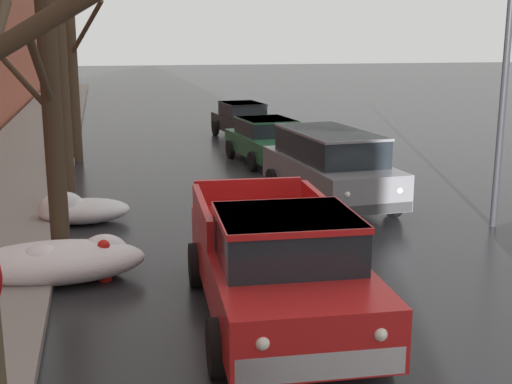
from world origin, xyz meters
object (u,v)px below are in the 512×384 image
at_px(suv_grey_parked_kerbside_close, 329,165).
at_px(bare_tree_second_along_sidewalk, 50,88).
at_px(sedan_green_parked_kerbside_mid, 267,140).
at_px(bare_tree_mid_block, 59,68).
at_px(pickup_truck_red_approaching_near_lane, 277,264).
at_px(bare_tree_far_down_block, 70,43).
at_px(street_lamp_post, 507,52).
at_px(sedan_black_parked_far_down_block, 243,120).
at_px(fire_hydrant, 104,260).

bearing_deg(suv_grey_parked_kerbside_close, bare_tree_second_along_sidewalk, -153.78).
relative_size(bare_tree_second_along_sidewalk, sedan_green_parked_kerbside_mid, 1.47).
distance_m(bare_tree_mid_block, sedan_green_parked_kerbside_mid, 8.20).
bearing_deg(pickup_truck_red_approaching_near_lane, bare_tree_far_down_block, 102.83).
bearing_deg(pickup_truck_red_approaching_near_lane, sedan_green_parked_kerbside_mid, 76.64).
bearing_deg(sedan_green_parked_kerbside_mid, bare_tree_far_down_block, 166.20).
distance_m(bare_tree_mid_block, pickup_truck_red_approaching_near_lane, 8.50).
distance_m(suv_grey_parked_kerbside_close, street_lamp_post, 4.72).
relative_size(bare_tree_far_down_block, sedan_green_parked_kerbside_mid, 1.72).
height_order(bare_tree_far_down_block, sedan_black_parked_far_down_block, bare_tree_far_down_block).
bearing_deg(pickup_truck_red_approaching_near_lane, street_lamp_post, 33.16).
xyz_separation_m(bare_tree_mid_block, sedan_green_parked_kerbside_mid, (6.11, 4.82, -2.56)).
bearing_deg(suv_grey_parked_kerbside_close, street_lamp_post, -42.44).
bearing_deg(suv_grey_parked_kerbside_close, bare_tree_mid_block, 170.22).
distance_m(sedan_green_parked_kerbside_mid, street_lamp_post, 9.46).
height_order(pickup_truck_red_approaching_near_lane, sedan_green_parked_kerbside_mid, pickup_truck_red_approaching_near_lane).
bearing_deg(bare_tree_second_along_sidewalk, fire_hydrant, -56.20).
relative_size(pickup_truck_red_approaching_near_lane, sedan_black_parked_far_down_block, 1.27).
distance_m(bare_tree_mid_block, sedan_black_parked_far_down_block, 12.49).
distance_m(pickup_truck_red_approaching_near_lane, sedan_green_parked_kerbside_mid, 12.67).
bearing_deg(sedan_green_parked_kerbside_mid, bare_tree_second_along_sidewalk, -124.22).
xyz_separation_m(suv_grey_parked_kerbside_close, sedan_black_parked_far_down_block, (0.30, 11.43, -0.24)).
relative_size(bare_tree_mid_block, bare_tree_far_down_block, 0.95).
bearing_deg(suv_grey_parked_kerbside_close, fire_hydrant, -142.39).
distance_m(bare_tree_second_along_sidewalk, sedan_green_parked_kerbside_mid, 11.03).
distance_m(bare_tree_second_along_sidewalk, bare_tree_mid_block, 4.09).
xyz_separation_m(bare_tree_far_down_block, suv_grey_parked_kerbside_close, (6.14, -7.38, -2.81)).
distance_m(pickup_truck_red_approaching_near_lane, fire_hydrant, 3.35).
xyz_separation_m(bare_tree_far_down_block, pickup_truck_red_approaching_near_lane, (3.15, -13.81, -2.92)).
distance_m(sedan_green_parked_kerbside_mid, fire_hydrant, 11.35).
relative_size(pickup_truck_red_approaching_near_lane, street_lamp_post, 0.79).
distance_m(sedan_green_parked_kerbside_mid, sedan_black_parked_far_down_block, 5.55).
relative_size(suv_grey_parked_kerbside_close, street_lamp_post, 0.73).
height_order(sedan_black_parked_far_down_block, fire_hydrant, sedan_black_parked_far_down_block).
distance_m(bare_tree_far_down_block, fire_hydrant, 12.05).
height_order(bare_tree_second_along_sidewalk, bare_tree_mid_block, bare_tree_mid_block).
height_order(bare_tree_second_along_sidewalk, sedan_black_parked_far_down_block, bare_tree_second_along_sidewalk).
distance_m(sedan_black_parked_far_down_block, street_lamp_post, 14.57).
bearing_deg(fire_hydrant, bare_tree_far_down_block, 93.80).
xyz_separation_m(suv_grey_parked_kerbside_close, fire_hydrant, (-5.38, -4.14, -0.63)).
height_order(bare_tree_mid_block, bare_tree_far_down_block, bare_tree_far_down_block).
height_order(suv_grey_parked_kerbside_close, street_lamp_post, street_lamp_post).
distance_m(pickup_truck_red_approaching_near_lane, sedan_black_parked_far_down_block, 18.16).
height_order(pickup_truck_red_approaching_near_lane, street_lamp_post, street_lamp_post).
distance_m(bare_tree_far_down_block, sedan_green_parked_kerbside_mid, 6.96).
height_order(bare_tree_second_along_sidewalk, bare_tree_far_down_block, bare_tree_far_down_block).
relative_size(bare_tree_second_along_sidewalk, bare_tree_mid_block, 0.90).
xyz_separation_m(pickup_truck_red_approaching_near_lane, street_lamp_post, (5.85, 3.82, 2.80)).
bearing_deg(bare_tree_second_along_sidewalk, bare_tree_far_down_block, 90.08).
bearing_deg(street_lamp_post, sedan_black_parked_far_down_block, 100.32).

